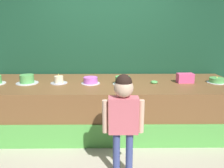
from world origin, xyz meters
TOP-DOWN VIEW (x-y plane):
  - ground_plane at (0.00, 0.00)m, footprint 12.00×12.00m
  - stage_platform at (0.00, 0.69)m, footprint 4.13×1.41m
  - curtain_backdrop at (0.00, 1.49)m, footprint 4.83×0.08m
  - child_figure at (0.20, -0.59)m, footprint 0.45×0.21m
  - pink_box at (1.25, 0.67)m, footprint 0.26×0.16m
  - donut at (0.75, 0.63)m, footprint 0.11×0.11m
  - cake_left at (-1.25, 0.65)m, footprint 0.34×0.34m
  - cake_center_left at (-0.75, 0.65)m, footprint 0.26×0.26m
  - cake_center_right at (-0.25, 0.62)m, footprint 0.29×0.29m
  - cake_right at (0.25, 0.57)m, footprint 0.31×0.31m
  - cake_far_right at (1.75, 0.66)m, footprint 0.30×0.30m

SIDE VIEW (x-z plane):
  - ground_plane at x=0.00m, z-range 0.00..0.00m
  - stage_platform at x=0.00m, z-range 0.00..0.76m
  - child_figure at x=0.20m, z-range 0.17..1.33m
  - donut at x=0.75m, z-range 0.77..0.80m
  - cake_far_right at x=1.75m, z-range 0.74..0.86m
  - cake_center_right at x=-0.25m, z-range 0.76..0.87m
  - cake_center_left at x=-0.75m, z-range 0.73..0.89m
  - cake_right at x=0.25m, z-range 0.75..0.90m
  - cake_left at x=-1.25m, z-range 0.76..0.90m
  - pink_box at x=1.25m, z-range 0.77..0.91m
  - curtain_backdrop at x=0.00m, z-range 0.00..2.71m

